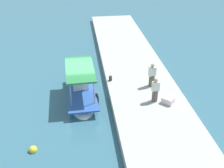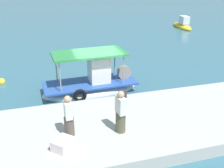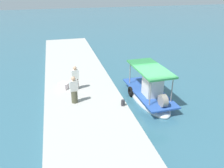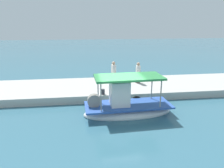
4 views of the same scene
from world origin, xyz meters
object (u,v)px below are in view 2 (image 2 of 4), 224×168
object	(u,v)px
fisherman_near_bollard	(69,118)
moored_boat_near	(182,25)
cargo_crate	(63,144)
main_fishing_boat	(92,85)
marker_buoy	(2,82)
fisherman_by_crate	(121,114)
mooring_bollard	(125,94)

from	to	relation	value
fisherman_near_bollard	moored_boat_near	xyz separation A→B (m)	(16.14, 19.49, -1.05)
moored_boat_near	fisherman_near_bollard	bearing A→B (deg)	-129.62
moored_boat_near	cargo_crate	bearing A→B (deg)	-129.10
main_fishing_boat	cargo_crate	world-z (taller)	main_fishing_boat
cargo_crate	marker_buoy	distance (m)	8.95
cargo_crate	moored_boat_near	distance (m)	26.16
fisherman_by_crate	moored_boat_near	size ratio (longest dim) A/B	0.43
mooring_bollard	moored_boat_near	distance (m)	21.33
fisherman_by_crate	mooring_bollard	size ratio (longest dim) A/B	4.87
fisherman_near_bollard	moored_boat_near	distance (m)	25.32
mooring_bollard	marker_buoy	world-z (taller)	mooring_bollard
fisherman_near_bollard	mooring_bollard	bearing A→B (deg)	39.29
cargo_crate	mooring_bollard	bearing A→B (deg)	43.98
fisherman_near_bollard	marker_buoy	distance (m)	8.38
fisherman_near_bollard	cargo_crate	distance (m)	1.06
main_fishing_boat	mooring_bollard	xyz separation A→B (m)	(1.21, -2.25, 0.27)
fisherman_near_bollard	fisherman_by_crate	bearing A→B (deg)	-8.55
fisherman_near_bollard	mooring_bollard	world-z (taller)	fisherman_near_bollard
mooring_bollard	marker_buoy	size ratio (longest dim) A/B	0.80
fisherman_by_crate	mooring_bollard	xyz separation A→B (m)	(1.15, 2.88, -0.63)
fisherman_near_bollard	moored_boat_near	bearing A→B (deg)	50.38
mooring_bollard	cargo_crate	distance (m)	4.88
fisherman_near_bollard	mooring_bollard	xyz separation A→B (m)	(3.15, 2.58, -0.60)
main_fishing_boat	marker_buoy	size ratio (longest dim) A/B	11.95
main_fishing_boat	mooring_bollard	bearing A→B (deg)	-61.65
fisherman_by_crate	mooring_bollard	world-z (taller)	fisherman_by_crate
mooring_bollard	cargo_crate	world-z (taller)	cargo_crate
main_fishing_boat	fisherman_near_bollard	distance (m)	5.27
main_fishing_boat	moored_boat_near	size ratio (longest dim) A/B	1.34
fisherman_near_bollard	marker_buoy	bearing A→B (deg)	112.66
cargo_crate	fisherman_by_crate	bearing A→B (deg)	12.24
fisherman_near_bollard	marker_buoy	xyz separation A→B (m)	(-3.19, 7.65, -1.24)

